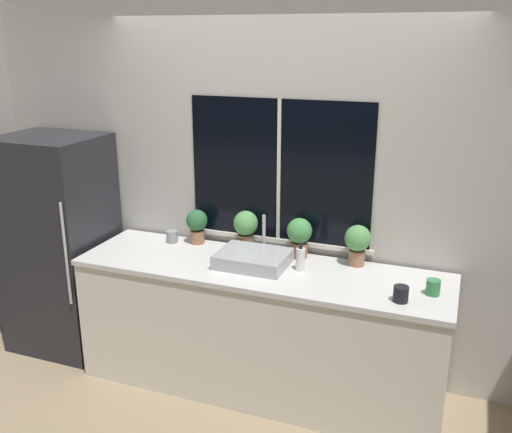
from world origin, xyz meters
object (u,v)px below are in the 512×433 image
at_px(potted_plant_far_left, 197,224).
at_px(sink, 253,258).
at_px(mug_black, 401,294).
at_px(soap_bottle, 300,259).
at_px(mug_green, 433,287).
at_px(potted_plant_center_right, 299,235).
at_px(potted_plant_far_right, 358,242).
at_px(refrigerator, 59,244).
at_px(potted_plant_center_left, 246,227).
at_px(mug_grey, 172,237).

bearing_deg(potted_plant_far_left, sink, -24.53).
bearing_deg(mug_black, soap_bottle, 160.74).
bearing_deg(mug_green, potted_plant_center_right, 162.18).
height_order(potted_plant_far_left, potted_plant_far_right, potted_plant_far_right).
height_order(potted_plant_center_right, soap_bottle, potted_plant_center_right).
distance_m(sink, potted_plant_center_right, 0.37).
xyz_separation_m(potted_plant_center_right, potted_plant_far_right, (0.40, -0.00, 0.00)).
height_order(refrigerator, sink, refrigerator).
bearing_deg(sink, mug_green, -2.43).
height_order(potted_plant_far_left, potted_plant_center_right, potted_plant_center_right).
bearing_deg(potted_plant_center_left, mug_black, -21.68).
distance_m(potted_plant_center_right, mug_black, 0.88).
bearing_deg(mug_green, sink, 177.57).
height_order(sink, mug_green, sink).
relative_size(potted_plant_far_right, soap_bottle, 1.43).
bearing_deg(potted_plant_far_left, mug_black, -16.55).
bearing_deg(soap_bottle, mug_grey, 170.88).
bearing_deg(mug_green, soap_bottle, 174.93).
height_order(potted_plant_center_left, potted_plant_center_right, potted_plant_center_left).
xyz_separation_m(mug_green, mug_grey, (-1.88, 0.24, -0.00)).
distance_m(potted_plant_center_left, mug_black, 1.24).
relative_size(potted_plant_center_left, soap_bottle, 1.48).
bearing_deg(refrigerator, soap_bottle, 0.53).
distance_m(potted_plant_center_right, mug_green, 0.97).
xyz_separation_m(soap_bottle, mug_green, (0.84, -0.07, -0.03)).
bearing_deg(refrigerator, potted_plant_center_right, 7.29).
distance_m(potted_plant_center_left, potted_plant_center_right, 0.40).
distance_m(refrigerator, potted_plant_far_right, 2.28).
height_order(potted_plant_far_left, mug_green, potted_plant_far_left).
distance_m(potted_plant_far_left, potted_plant_far_right, 1.18).
height_order(potted_plant_center_left, mug_green, potted_plant_center_left).
height_order(potted_plant_far_left, potted_plant_center_left, potted_plant_center_left).
distance_m(potted_plant_far_right, soap_bottle, 0.40).
relative_size(potted_plant_far_left, mug_black, 2.70).
distance_m(sink, potted_plant_center_left, 0.31).
relative_size(mug_green, mug_black, 1.01).
height_order(sink, potted_plant_center_right, sink).
distance_m(potted_plant_far_left, mug_grey, 0.22).
xyz_separation_m(sink, mug_black, (0.99, -0.21, 0.00)).
bearing_deg(potted_plant_far_left, mug_grey, -163.75).
bearing_deg(potted_plant_center_right, mug_black, -31.29).
bearing_deg(sink, soap_bottle, 4.50).
bearing_deg(potted_plant_far_left, potted_plant_center_left, 0.00).
relative_size(potted_plant_far_right, mug_grey, 3.14).
height_order(potted_plant_center_right, potted_plant_far_right, potted_plant_center_right).
bearing_deg(potted_plant_center_right, mug_green, -17.82).
xyz_separation_m(sink, soap_bottle, (0.32, 0.03, 0.03)).
bearing_deg(potted_plant_center_left, mug_grey, -174.68).
xyz_separation_m(potted_plant_center_left, mug_black, (1.14, -0.45, -0.12)).
xyz_separation_m(refrigerator, sink, (1.61, -0.01, 0.11)).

